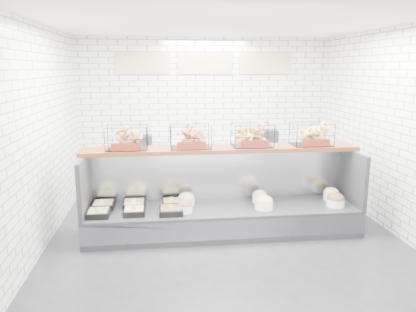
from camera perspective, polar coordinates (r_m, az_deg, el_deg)
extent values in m
plane|color=black|center=(5.91, 2.59, -11.78)|extent=(5.50, 5.50, 0.00)
cube|color=silver|center=(8.18, -0.43, 5.89)|extent=(5.00, 0.02, 3.00)
cube|color=silver|center=(5.64, -23.22, 1.99)|extent=(0.02, 5.50, 3.00)
cube|color=silver|center=(6.38, 25.52, 2.88)|extent=(0.02, 5.50, 3.00)
cube|color=white|center=(5.43, 2.91, 18.51)|extent=(5.00, 5.50, 0.02)
cube|color=beige|center=(8.05, -9.15, 12.77)|extent=(1.05, 0.03, 0.42)
cube|color=beige|center=(8.10, -0.41, 12.92)|extent=(1.05, 0.03, 0.42)
cube|color=beige|center=(8.31, 8.05, 12.78)|extent=(1.05, 0.03, 0.42)
cube|color=black|center=(6.11, 2.15, -8.93)|extent=(4.00, 0.90, 0.40)
cube|color=#93969B|center=(5.70, 2.84, -10.31)|extent=(4.00, 0.03, 0.28)
cube|color=#93969B|center=(6.31, 1.62, -2.50)|extent=(4.00, 0.08, 0.80)
cube|color=black|center=(5.95, -16.95, -3.96)|extent=(0.06, 0.90, 0.80)
cube|color=black|center=(6.51, 19.61, -2.76)|extent=(0.06, 0.90, 0.80)
cube|color=black|center=(5.85, -15.16, -7.83)|extent=(0.30, 0.30, 0.08)
cube|color=#719A4E|center=(5.84, -15.18, -7.51)|extent=(0.26, 0.26, 0.04)
cube|color=#FCE557|center=(5.72, -15.36, -7.35)|extent=(0.06, 0.01, 0.08)
cube|color=black|center=(6.17, -14.50, -6.74)|extent=(0.31, 0.31, 0.08)
cube|color=tan|center=(6.16, -14.52, -6.44)|extent=(0.26, 0.26, 0.04)
cube|color=#FCE557|center=(6.04, -14.68, -6.27)|extent=(0.06, 0.01, 0.08)
cube|color=black|center=(5.82, -10.33, -7.71)|extent=(0.30, 0.30, 0.08)
cube|color=#DCBC87|center=(5.81, -10.34, -7.39)|extent=(0.25, 0.25, 0.04)
cube|color=#FCE557|center=(5.69, -10.43, -7.22)|extent=(0.06, 0.01, 0.08)
cube|color=black|center=(6.11, -10.33, -6.72)|extent=(0.32, 0.32, 0.08)
cube|color=#CFBE7F|center=(6.10, -10.34, -6.41)|extent=(0.27, 0.27, 0.04)
cube|color=#FCE557|center=(5.98, -10.42, -6.25)|extent=(0.06, 0.01, 0.08)
cube|color=black|center=(5.78, -5.24, -7.71)|extent=(0.33, 0.33, 0.08)
cube|color=brown|center=(5.76, -5.24, -7.38)|extent=(0.28, 0.28, 0.04)
cube|color=#FCE557|center=(5.64, -5.22, -7.25)|extent=(0.06, 0.01, 0.08)
cube|color=black|center=(6.09, -5.17, -6.65)|extent=(0.27, 0.27, 0.08)
cube|color=tan|center=(6.08, -5.18, -6.34)|extent=(0.23, 0.23, 0.04)
cube|color=#FCE557|center=(5.97, -5.16, -6.13)|extent=(0.06, 0.01, 0.08)
cylinder|color=white|center=(5.81, -3.32, -7.38)|extent=(0.22, 0.22, 0.11)
ellipsoid|color=brown|center=(5.79, -3.32, -6.83)|extent=(0.22, 0.22, 0.15)
cylinder|color=white|center=(6.10, -3.03, -6.41)|extent=(0.25, 0.25, 0.11)
ellipsoid|color=tan|center=(6.08, -3.04, -5.88)|extent=(0.24, 0.24, 0.17)
cylinder|color=white|center=(5.99, 7.84, -6.87)|extent=(0.27, 0.27, 0.11)
ellipsoid|color=tan|center=(5.98, 7.86, -6.33)|extent=(0.26, 0.26, 0.18)
cylinder|color=white|center=(6.27, 7.25, -5.99)|extent=(0.22, 0.22, 0.11)
ellipsoid|color=tan|center=(6.25, 7.27, -5.47)|extent=(0.21, 0.21, 0.15)
cylinder|color=white|center=(6.34, 17.48, -6.26)|extent=(0.26, 0.26, 0.11)
ellipsoid|color=brown|center=(6.32, 17.52, -5.75)|extent=(0.26, 0.26, 0.18)
cylinder|color=white|center=(6.63, 16.93, -5.43)|extent=(0.23, 0.23, 0.11)
ellipsoid|color=#DFD172|center=(6.61, 16.96, -4.93)|extent=(0.23, 0.23, 0.16)
cube|color=#451C0E|center=(6.03, 1.91, 0.99)|extent=(4.10, 0.50, 0.06)
cube|color=black|center=(5.95, -11.36, 2.56)|extent=(0.60, 0.38, 0.34)
cube|color=#591A10|center=(5.77, -11.47, 1.24)|extent=(0.42, 0.02, 0.11)
cube|color=black|center=(5.94, -2.47, 2.78)|extent=(0.60, 0.38, 0.34)
cube|color=#591A10|center=(5.76, -2.31, 1.47)|extent=(0.42, 0.02, 0.11)
cube|color=black|center=(6.08, 6.22, 2.94)|extent=(0.60, 0.38, 0.34)
cube|color=#591A10|center=(5.90, 6.63, 1.66)|extent=(0.42, 0.02, 0.11)
cube|color=black|center=(6.35, 14.35, 3.02)|extent=(0.60, 0.38, 0.34)
cube|color=#591A10|center=(6.18, 14.97, 1.80)|extent=(0.42, 0.02, 0.11)
cube|color=#93969B|center=(8.05, -0.16, -1.81)|extent=(4.00, 0.60, 0.90)
cube|color=black|center=(7.92, -9.34, 2.01)|extent=(0.40, 0.30, 0.24)
cube|color=silver|center=(7.92, -4.08, 1.93)|extent=(0.35, 0.28, 0.18)
cylinder|color=#C94032|center=(7.97, 4.10, 2.13)|extent=(0.09, 0.09, 0.22)
cube|color=black|center=(8.20, 8.63, 2.60)|extent=(0.30, 0.30, 0.30)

